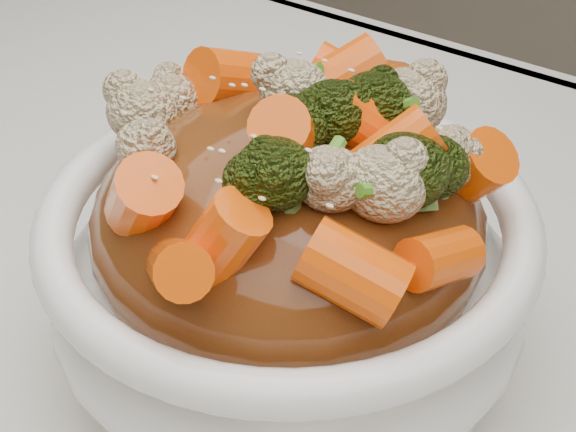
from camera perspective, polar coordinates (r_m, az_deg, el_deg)
The scene contains 7 objects.
bowl at distance 0.37m, azimuth -0.00°, elevation -4.02°, with size 0.22×0.22×0.09m, color white, non-canonical shape.
sauce_base at distance 0.35m, azimuth -0.00°, elevation -0.39°, with size 0.17×0.17×0.10m, color #5C2C0F.
carrots at distance 0.32m, azimuth -0.00°, elevation 8.60°, with size 0.17×0.17×0.05m, color #FD5808, non-canonical shape.
broccoli at distance 0.32m, azimuth -0.00°, elevation 8.44°, with size 0.17×0.17×0.04m, color black, non-canonical shape.
cauliflower at distance 0.32m, azimuth -0.00°, elevation 8.12°, with size 0.17×0.17×0.04m, color beige, non-canonical shape.
scallions at distance 0.32m, azimuth -0.00°, elevation 8.75°, with size 0.13×0.13×0.02m, color #45851E, non-canonical shape.
sesame_seeds at distance 0.32m, azimuth -0.00°, elevation 8.75°, with size 0.16×0.16×0.01m, color beige, non-canonical shape.
Camera 1 is at (0.13, -0.17, 1.04)m, focal length 50.00 mm.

